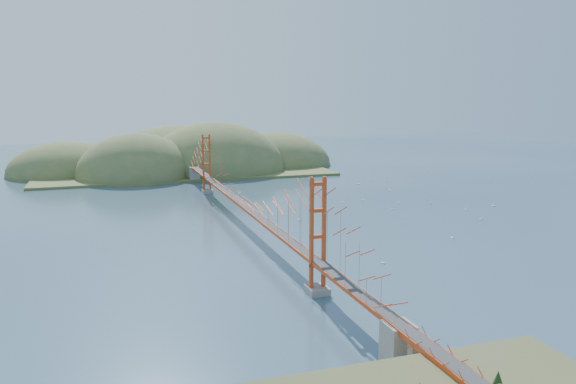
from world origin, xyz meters
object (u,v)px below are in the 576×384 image
object	(u,v)px
fort	(416,368)
sailboat_0	(299,219)
bridge	(243,180)
sailboat_2	(466,209)
sailboat_1	(392,208)

from	to	relation	value
fort	sailboat_0	bearing A→B (deg)	79.77
bridge	sailboat_0	distance (m)	11.54
sailboat_0	bridge	bearing A→B (deg)	-174.17
bridge	sailboat_0	world-z (taller)	bridge
sailboat_2	sailboat_1	size ratio (longest dim) A/B	1.10
fort	bridge	bearing A→B (deg)	90.48
bridge	sailboat_1	distance (m)	28.55
sailboat_2	sailboat_1	xyz separation A→B (m)	(-11.40, 4.85, -0.01)
sailboat_0	sailboat_1	distance (m)	18.45
sailboat_0	sailboat_2	bearing A→B (deg)	-2.96
bridge	sailboat_2	distance (m)	39.39
fort	sailboat_2	bearing A→B (deg)	51.00
fort	sailboat_0	world-z (taller)	fort
sailboat_1	sailboat_2	bearing A→B (deg)	-23.07
sailboat_1	sailboat_0	bearing A→B (deg)	-169.61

